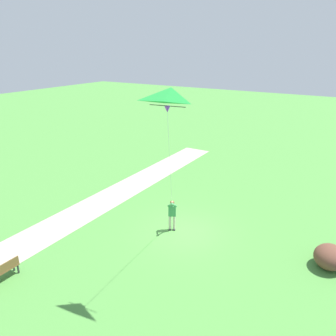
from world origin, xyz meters
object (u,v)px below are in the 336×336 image
person_kite_flyer (172,213)px  flying_kite (171,102)px  lakeside_shrub (330,257)px  park_bench_near_walkway (2,271)px

person_kite_flyer → flying_kite: 8.01m
person_kite_flyer → lakeside_shrub: bearing=-173.0°
person_kite_flyer → flying_kite: size_ratio=0.29×
park_bench_near_walkway → lakeside_shrub: (-11.71, -8.32, 0.02)m
person_kite_flyer → flying_kite: (-2.24, 3.91, 6.62)m
lakeside_shrub → person_kite_flyer: bearing=7.0°
flying_kite → lakeside_shrub: 10.22m
flying_kite → park_bench_near_walkway: flying_kite is taller
park_bench_near_walkway → lakeside_shrub: size_ratio=0.98×
lakeside_shrub → flying_kite: bearing=41.6°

